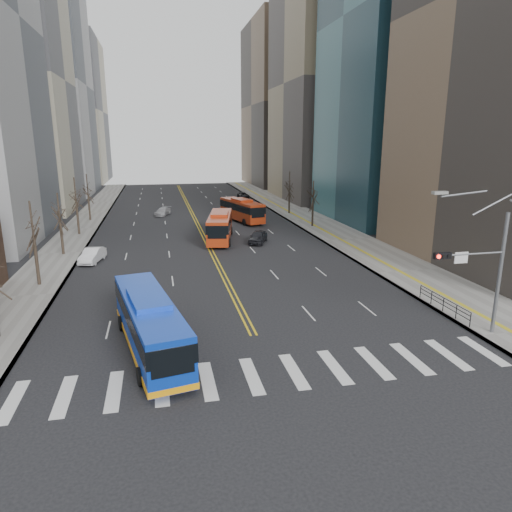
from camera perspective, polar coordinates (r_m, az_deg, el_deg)
ground at (r=25.52m, az=2.14°, el=-14.45°), size 220.00×220.00×0.00m
sidewalk_right at (r=71.58m, az=6.87°, el=4.47°), size 7.00×130.00×0.15m
sidewalk_left at (r=68.62m, az=-21.14°, el=3.17°), size 5.00×130.00×0.15m
crosswalk at (r=25.52m, az=2.14°, el=-14.44°), size 26.70×4.00×0.01m
centerline at (r=77.82m, az=-7.92°, el=5.18°), size 0.55×100.00×0.01m
office_towers at (r=91.06m, az=-9.11°, el=21.58°), size 83.00×134.00×58.00m
signal_mast at (r=31.46m, az=26.34°, el=-0.83°), size 5.37×0.37×9.39m
pedestrian_railing at (r=35.95m, az=22.39°, el=-5.36°), size 0.06×6.06×1.02m
street_trees at (r=56.70m, az=-13.75°, el=6.47°), size 35.20×47.20×7.60m
blue_bus at (r=27.91m, az=-13.14°, el=-8.07°), size 4.75×12.16×3.47m
red_bus_near at (r=56.98m, az=-4.53°, el=3.91°), size 4.69×11.42×3.53m
red_bus_far at (r=70.30m, az=-1.80°, el=5.92°), size 5.28×11.19×3.47m
car_white at (r=49.77m, az=-19.78°, el=0.10°), size 2.49×4.67×1.46m
car_dark_mid at (r=55.55m, az=0.25°, el=2.41°), size 3.42×4.76×1.50m
car_silver at (r=77.55m, az=-11.57°, el=5.47°), size 3.27×4.74×1.27m
car_dark_far at (r=99.20m, az=-1.59°, el=7.62°), size 2.18×4.26×1.15m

